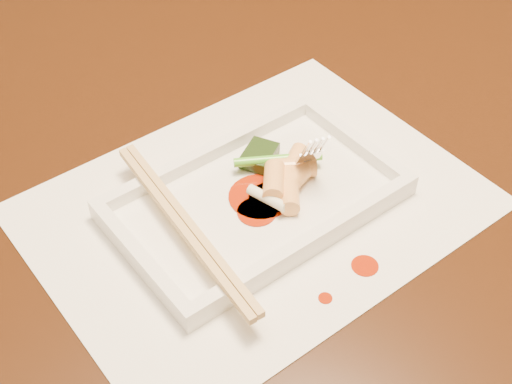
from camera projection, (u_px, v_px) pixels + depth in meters
table at (216, 238)px, 0.77m from camera, size 1.40×0.90×0.75m
placemat at (256, 206)px, 0.67m from camera, size 0.40×0.30×0.00m
sauce_splatter_a at (365, 266)px, 0.61m from camera, size 0.02×0.02×0.00m
sauce_splatter_b at (325, 298)px, 0.59m from camera, size 0.01×0.01×0.00m
plate_base at (256, 203)px, 0.66m from camera, size 0.26×0.16×0.01m
plate_rim_far at (210, 152)px, 0.70m from camera, size 0.26×0.01×0.01m
plate_rim_near at (308, 242)px, 0.61m from camera, size 0.26×0.01×0.01m
plate_rim_left at (140, 258)px, 0.60m from camera, size 0.01×0.14×0.01m
plate_rim_right at (354, 141)px, 0.71m from camera, size 0.01×0.14×0.01m
veg_piece at (259, 155)px, 0.69m from camera, size 0.05×0.04×0.01m
scallion_white at (267, 198)px, 0.64m from camera, size 0.02×0.04×0.01m
scallion_green at (278, 159)px, 0.68m from camera, size 0.08×0.05×0.01m
chopstick_a at (181, 227)px, 0.61m from camera, size 0.03×0.23×0.01m
chopstick_b at (188, 223)px, 0.62m from camera, size 0.03×0.23×0.01m
fork at (305, 98)px, 0.65m from camera, size 0.09×0.10×0.14m
sauce_blob_0 at (257, 212)px, 0.65m from camera, size 0.04×0.04×0.00m
sauce_blob_1 at (260, 196)px, 0.66m from camera, size 0.06×0.06×0.00m
sauce_blob_2 at (270, 198)px, 0.66m from camera, size 0.04×0.04×0.00m
rice_cake_0 at (289, 190)px, 0.65m from camera, size 0.04×0.05×0.02m
rice_cake_1 at (293, 180)px, 0.66m from camera, size 0.05×0.03×0.02m
rice_cake_2 at (274, 181)px, 0.65m from camera, size 0.04×0.04×0.02m
rice_cake_3 at (295, 168)px, 0.68m from camera, size 0.04×0.04×0.02m
rice_cake_4 at (292, 165)px, 0.68m from camera, size 0.05×0.04×0.02m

